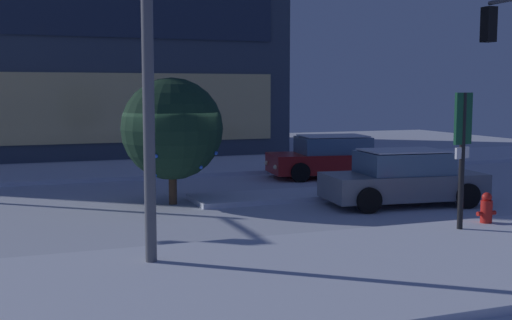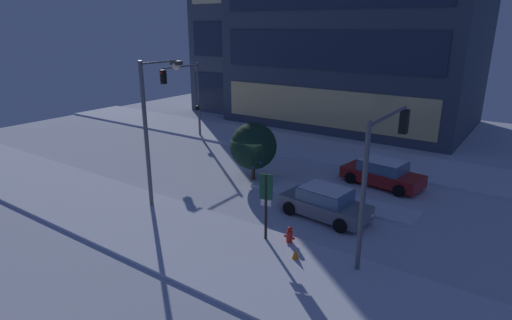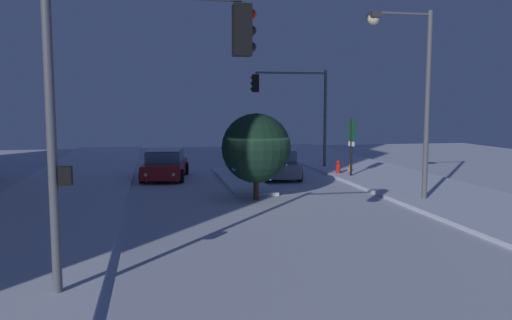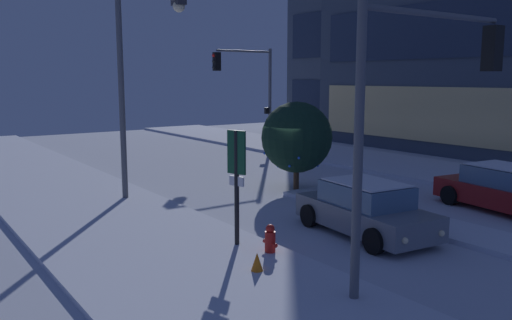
# 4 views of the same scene
# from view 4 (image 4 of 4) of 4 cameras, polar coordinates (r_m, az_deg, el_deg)

# --- Properties ---
(ground) EXTENTS (52.00, 52.00, 0.00)m
(ground) POSITION_cam_4_polar(r_m,az_deg,el_deg) (20.90, 3.95, -3.09)
(ground) COLOR silver
(curb_strip_near) EXTENTS (52.00, 5.20, 0.14)m
(curb_strip_near) POSITION_cam_4_polar(r_m,az_deg,el_deg) (17.22, -16.32, -5.78)
(curb_strip_near) COLOR silver
(curb_strip_near) RESTS_ON ground
(curb_strip_far) EXTENTS (52.00, 5.20, 0.14)m
(curb_strip_far) POSITION_cam_4_polar(r_m,az_deg,el_deg) (26.32, 16.99, -0.83)
(curb_strip_far) COLOR silver
(curb_strip_far) RESTS_ON ground
(median_strip) EXTENTS (9.00, 1.80, 0.14)m
(median_strip) POSITION_cam_4_polar(r_m,az_deg,el_deg) (17.16, 14.72, -5.76)
(median_strip) COLOR silver
(median_strip) RESTS_ON ground
(car_near) EXTENTS (4.48, 2.38, 1.49)m
(car_near) POSITION_cam_4_polar(r_m,az_deg,el_deg) (14.99, 11.70, -5.24)
(car_near) COLOR slate
(car_near) RESTS_ON ground
(car_far) EXTENTS (4.75, 2.59, 1.49)m
(car_far) POSITION_cam_4_polar(r_m,az_deg,el_deg) (19.06, 25.37, -2.91)
(car_far) COLOR maroon
(car_far) RESTS_ON ground
(traffic_light_corner_far_left) EXTENTS (0.32, 4.01, 6.00)m
(traffic_light_corner_far_left) POSITION_cam_4_polar(r_m,az_deg,el_deg) (30.56, -0.78, 8.43)
(traffic_light_corner_far_left) COLOR #565960
(traffic_light_corner_far_left) RESTS_ON ground
(traffic_light_corner_near_right) EXTENTS (0.32, 4.53, 5.75)m
(traffic_light_corner_near_right) POSITION_cam_4_polar(r_m,az_deg,el_deg) (11.20, 17.69, 7.07)
(traffic_light_corner_near_right) COLOR #565960
(traffic_light_corner_near_right) RESTS_ON ground
(street_lamp_arched) EXTENTS (0.56, 2.57, 7.22)m
(street_lamp_arched) POSITION_cam_4_polar(r_m,az_deg,el_deg) (19.06, -12.39, 9.90)
(street_lamp_arched) COLOR #565960
(street_lamp_arched) RESTS_ON ground
(fire_hydrant) EXTENTS (0.48, 0.26, 0.82)m
(fire_hydrant) POSITION_cam_4_polar(r_m,az_deg,el_deg) (12.93, 1.53, -8.77)
(fire_hydrant) COLOR red
(fire_hydrant) RESTS_ON ground
(parking_info_sign) EXTENTS (0.54, 0.22, 3.04)m
(parking_info_sign) POSITION_cam_4_polar(r_m,az_deg,el_deg) (13.14, -2.10, -1.52)
(parking_info_sign) COLOR black
(parking_info_sign) RESTS_ON ground
(decorated_tree_median) EXTENTS (2.74, 2.74, 3.42)m
(decorated_tree_median) POSITION_cam_4_polar(r_m,az_deg,el_deg) (20.46, 4.40, 2.46)
(decorated_tree_median) COLOR #473323
(decorated_tree_median) RESTS_ON ground
(construction_cone) EXTENTS (0.36, 0.36, 0.55)m
(construction_cone) POSITION_cam_4_polar(r_m,az_deg,el_deg) (11.76, 0.11, -11.21)
(construction_cone) COLOR orange
(construction_cone) RESTS_ON ground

